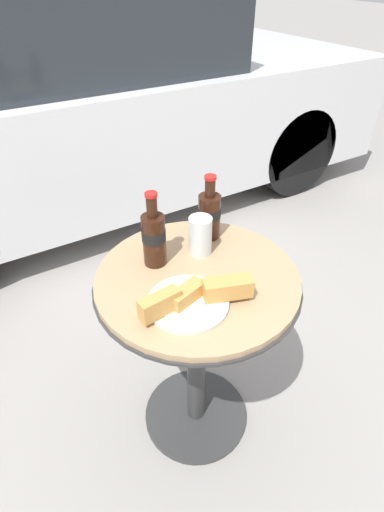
# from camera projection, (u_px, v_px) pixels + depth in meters

# --- Properties ---
(ground_plane) EXTENTS (30.00, 30.00, 0.00)m
(ground_plane) POSITION_uv_depth(u_px,v_px,m) (196.00, 415.00, 1.57)
(ground_plane) COLOR gray
(bistro_table) EXTENTS (0.60, 0.60, 0.71)m
(bistro_table) POSITION_uv_depth(u_px,v_px,m) (197.00, 325.00, 1.26)
(bistro_table) COLOR #333333
(bistro_table) RESTS_ON ground_plane
(cola_bottle_left) EXTENTS (0.07, 0.07, 0.21)m
(cola_bottle_left) POSITION_uv_depth(u_px,v_px,m) (209.00, 214.00, 1.25)
(cola_bottle_left) COLOR #33190F
(cola_bottle_left) RESTS_ON bistro_table
(cola_bottle_right) EXTENTS (0.07, 0.07, 0.23)m
(cola_bottle_right) POSITION_uv_depth(u_px,v_px,m) (154.00, 237.00, 1.13)
(cola_bottle_right) COLOR #33190F
(cola_bottle_right) RESTS_ON bistro_table
(drinking_glass) EXTENTS (0.07, 0.07, 0.12)m
(drinking_glass) POSITION_uv_depth(u_px,v_px,m) (200.00, 237.00, 1.20)
(drinking_glass) COLOR black
(drinking_glass) RESTS_ON bistro_table
(lunch_plate_near) EXTENTS (0.31, 0.22, 0.07)m
(lunch_plate_near) POSITION_uv_depth(u_px,v_px,m) (193.00, 298.00, 1.03)
(lunch_plate_near) COLOR silver
(lunch_plate_near) RESTS_ON bistro_table
(parked_car) EXTENTS (3.81, 1.70, 1.31)m
(parked_car) POSITION_uv_depth(u_px,v_px,m) (91.00, 106.00, 2.72)
(parked_car) COLOR silver
(parked_car) RESTS_ON ground_plane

